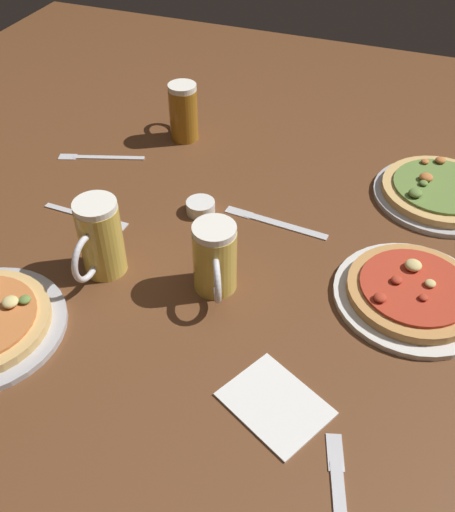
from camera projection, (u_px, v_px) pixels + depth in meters
name	position (u px, v px, depth m)	size (l,w,h in m)	color
ground_plane	(227.00, 269.00, 1.15)	(2.40, 2.40, 0.03)	brown
pizza_plate_far	(440.00, 192.00, 1.30)	(0.30, 0.30, 0.05)	#B2B2B7
pizza_plate_side	(413.00, 293.00, 1.06)	(0.29, 0.29, 0.05)	silver
beer_mug_dark	(183.00, 112.00, 1.46)	(0.10, 0.11, 0.15)	#9E6619
beer_mug_amber	(214.00, 259.00, 1.05)	(0.09, 0.13, 0.14)	gold
beer_mug_pale	(100.00, 239.00, 1.08)	(0.08, 0.14, 0.16)	gold
ramekin_sauce	(201.00, 207.00, 1.26)	(0.06, 0.06, 0.03)	white
napkin_folded	(275.00, 403.00, 0.90)	(0.16, 0.12, 0.01)	white
fork_left	(87.00, 216.00, 1.25)	(0.21, 0.03, 0.01)	silver
knife_right	(340.00, 509.00, 0.77)	(0.09, 0.23, 0.01)	silver
fork_spare	(99.00, 157.00, 1.43)	(0.21, 0.09, 0.01)	silver
knife_spare	(275.00, 222.00, 1.24)	(0.24, 0.04, 0.01)	silver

